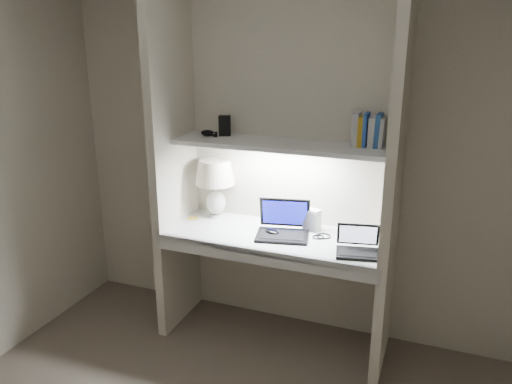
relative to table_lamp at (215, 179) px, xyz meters
The scene contains 17 objects.
back_wall 0.55m from the table_lamp, 11.43° to the left, with size 3.20×0.01×2.50m, color beige.
alcove_panel_left 0.35m from the table_lamp, 142.58° to the right, with size 0.06×0.55×2.50m, color beige.
alcove_panel_right 1.26m from the table_lamp, ahead, with size 0.06×0.55×2.50m, color beige.
desk 0.61m from the table_lamp, 18.98° to the right, with size 1.40×0.55×0.04m, color white.
desk_apron 0.74m from the table_lamp, 40.71° to the right, with size 1.46×0.03×0.10m, color silver.
shelf 0.59m from the table_lamp, ahead, with size 1.40×0.36×0.03m, color silver.
strip_light 0.58m from the table_lamp, ahead, with size 0.60×0.04×0.01m, color white.
table_lamp is the anchor object (origin of this frame).
laptop_main 0.62m from the table_lamp, 15.41° to the right, with size 0.39×0.35×0.23m.
laptop_netbook 1.12m from the table_lamp, 14.05° to the right, with size 0.29×0.27×0.16m.
speaker 0.74m from the table_lamp, ahead, with size 0.10×0.07×0.15m, color silver.
mouse 0.59m from the table_lamp, 21.02° to the right, with size 0.11×0.07×0.04m, color black.
cable_coil 0.87m from the table_lamp, ahead, with size 0.09×0.09×0.01m, color black.
sticky_note 0.33m from the table_lamp, 143.42° to the right, with size 0.07×0.07×0.00m, color gold.
book_row 1.12m from the table_lamp, ahead, with size 0.19×0.14×0.20m.
shelf_box 0.39m from the table_lamp, ahead, with size 0.08×0.06×0.14m, color black.
shelf_gadget 0.34m from the table_lamp, 107.29° to the right, with size 0.10×0.07×0.04m, color black.
Camera 1 is at (0.98, -1.65, 2.02)m, focal length 35.00 mm.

